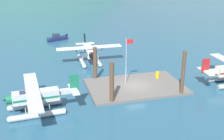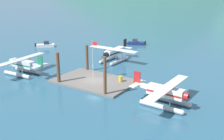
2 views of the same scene
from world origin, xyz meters
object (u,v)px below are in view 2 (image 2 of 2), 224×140
Objects in this scene: seaplane_white_bow_left at (114,54)px; boat_white_open_west at (46,45)px; boat_navy_open_north at (136,43)px; seaplane_silver_port_aft at (22,66)px; flagpole at (93,55)px; seaplane_cream_stbd_aft at (166,94)px; fuel_drum at (121,79)px.

seaplane_white_bow_left is 2.58× the size of boat_white_open_west.
seaplane_silver_port_aft is at bearing -98.71° from boat_navy_open_north.
flagpole reaches higher than seaplane_cream_stbd_aft.
boat_white_open_west is (-28.44, 11.92, -0.25)m from fuel_drum.
seaplane_white_bow_left is at bearing -5.36° from boat_white_open_west.
fuel_drum is 0.08× the size of seaplane_silver_port_aft.
seaplane_silver_port_aft reaches higher than fuel_drum.
fuel_drum is 0.19× the size of boat_navy_open_north.
seaplane_white_bow_left is at bearing 60.38° from seaplane_silver_port_aft.
flagpole is at bearing -171.71° from fuel_drum.
flagpole is 0.58× the size of seaplane_white_bow_left.
flagpole is 12.73m from seaplane_silver_port_aft.
seaplane_cream_stbd_aft reaches higher than boat_white_open_west.
flagpole is 6.90× the size of fuel_drum.
fuel_drum is 12.58m from seaplane_white_bow_left.
seaplane_cream_stbd_aft is 36.41m from boat_navy_open_north.
seaplane_silver_port_aft and seaplane_cream_stbd_aft have the same top height.
fuel_drum is 9.88m from seaplane_cream_stbd_aft.
boat_navy_open_north is 22.13m from boat_white_open_west.
boat_navy_open_north is at bearing 81.29° from seaplane_silver_port_aft.
seaplane_white_bow_left is 21.70m from seaplane_cream_stbd_aft.
boat_white_open_west is (-37.47, 15.85, -1.09)m from seaplane_cream_stbd_aft.
boat_white_open_west reaches higher than fuel_drum.
boat_navy_open_north reaches higher than fuel_drum.
seaplane_cream_stbd_aft reaches higher than fuel_drum.
seaplane_cream_stbd_aft is at bearing -55.69° from boat_navy_open_north.
seaplane_cream_stbd_aft reaches higher than boat_navy_open_north.
flagpole is 27.90m from boat_navy_open_north.
fuel_drum is 28.55m from boat_navy_open_north.
boat_white_open_west is at bearing -140.04° from boat_navy_open_north.
fuel_drum is at bearing -52.58° from seaplane_white_bow_left.
seaplane_white_bow_left reaches higher than boat_navy_open_north.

